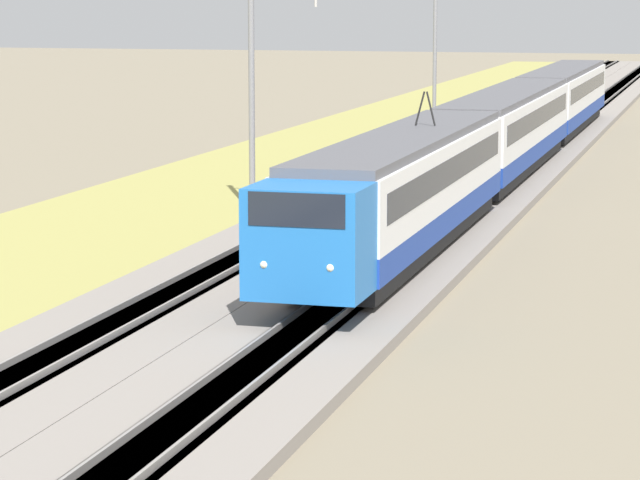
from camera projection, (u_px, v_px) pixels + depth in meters
ballast_main at (376, 190)px, 61.06m from camera, size 240.00×4.40×0.30m
ballast_adjacent at (485, 194)px, 59.90m from camera, size 240.00×4.40×0.30m
track_main at (376, 190)px, 61.06m from camera, size 240.00×1.57×0.45m
track_adjacent at (485, 193)px, 59.90m from camera, size 240.00×1.57×0.45m
grass_verge at (226, 187)px, 62.75m from camera, size 240.00×10.36×0.12m
passenger_train at (508, 127)px, 65.27m from camera, size 64.98×2.86×4.93m
catenary_mast_mid at (253, 91)px, 54.47m from camera, size 0.22×2.56×8.76m
catenary_mast_far at (436, 50)px, 87.18m from camera, size 0.22×2.56×9.22m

